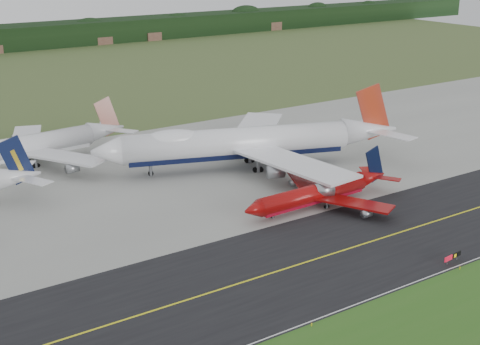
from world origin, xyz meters
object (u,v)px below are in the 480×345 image
Objects in this scene: jet_red_737 at (320,192)px; taxiway_sign at (453,257)px; jet_ba_747 at (247,142)px; jet_star_tail at (29,147)px.

taxiway_sign is at bearing -86.57° from jet_red_737.
jet_red_737 is at bearing 93.43° from taxiway_sign.
jet_red_737 is 33.50m from taxiway_sign.
jet_ba_747 reaches higher than taxiway_sign.
jet_ba_747 is 16.28× the size of taxiway_sign.
jet_ba_747 is 29.41m from jet_red_737.
jet_red_737 is at bearing -92.07° from jet_ba_747.
jet_star_tail is at bearing 125.21° from jet_red_737.
jet_star_tail is (-44.12, 31.89, -1.87)m from jet_ba_747.
taxiway_sign is (0.95, -62.54, -5.54)m from jet_ba_747.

